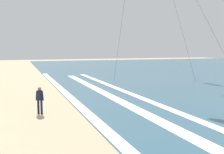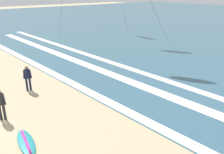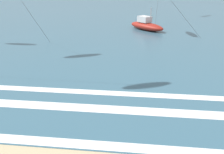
# 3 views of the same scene
# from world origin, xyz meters

# --- Properties ---
(wave_foam_shoreline) EXTENTS (53.69, 0.63, 0.01)m
(wave_foam_shoreline) POSITION_xyz_m (-0.95, 7.45, 0.01)
(wave_foam_shoreline) COLOR white
(wave_foam_shoreline) RESTS_ON ocean_surface
(wave_foam_mid_break) EXTENTS (45.98, 0.86, 0.01)m
(wave_foam_mid_break) POSITION_xyz_m (-0.20, 10.59, 0.01)
(wave_foam_mid_break) COLOR white
(wave_foam_mid_break) RESTS_ON ocean_surface
(wave_foam_outer_break) EXTENTS (48.30, 0.66, 0.01)m
(wave_foam_outer_break) POSITION_xyz_m (-0.52, 12.59, 0.01)
(wave_foam_outer_break) COLOR white
(wave_foam_outer_break) RESTS_ON ocean_surface
(surfer_mid_group) EXTENTS (0.39, 0.45, 1.60)m
(surfer_mid_group) POSITION_xyz_m (-0.09, 2.38, 0.96)
(surfer_mid_group) COLOR #232328
(surfer_mid_group) RESTS_ON ground
(surfer_right_near) EXTENTS (0.33, 0.48, 1.60)m
(surfer_right_near) POSITION_xyz_m (-2.68, 4.79, 0.96)
(surfer_right_near) COLOR #141938
(surfer_right_near) RESTS_ON ground
(surfboard_foreground_flat) EXTENTS (2.18, 1.00, 0.25)m
(surfboard_foreground_flat) POSITION_xyz_m (2.49, 2.43, 0.05)
(surfboard_foreground_flat) COLOR teal
(surfboard_foreground_flat) RESTS_ON ground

